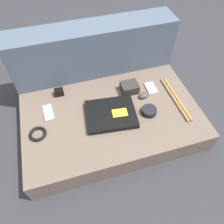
{
  "coord_description": "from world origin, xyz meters",
  "views": [
    {
      "loc": [
        -0.23,
        -0.78,
        1.2
      ],
      "look_at": [
        0.0,
        0.0,
        0.17
      ],
      "focal_mm": 35.0,
      "sensor_mm": 36.0,
      "label": 1
    }
  ],
  "objects": [
    {
      "name": "speaker_puck",
      "position": [
        0.22,
        -0.05,
        0.16
      ],
      "size": [
        0.09,
        0.09,
        0.03
      ],
      "color": "black",
      "rests_on": "couch_seat"
    },
    {
      "name": "couch_seat",
      "position": [
        0.0,
        0.0,
        0.07
      ],
      "size": [
        1.08,
        0.66,
        0.15
      ],
      "color": "#7A6656",
      "rests_on": "ground_plane"
    },
    {
      "name": "phone_black",
      "position": [
        -0.37,
        0.12,
        0.15
      ],
      "size": [
        0.06,
        0.13,
        0.01
      ],
      "rotation": [
        0.0,
        0.0,
        0.06
      ],
      "color": "#B7B7BC",
      "rests_on": "couch_seat"
    },
    {
      "name": "phone_silver",
      "position": [
        0.31,
        0.13,
        0.15
      ],
      "size": [
        0.07,
        0.1,
        0.01
      ],
      "rotation": [
        0.0,
        0.0,
        -0.03
      ],
      "color": "silver",
      "rests_on": "couch_seat"
    },
    {
      "name": "drumstick_pair",
      "position": [
        0.43,
        -0.0,
        0.16
      ],
      "size": [
        0.04,
        0.38,
        0.02
      ],
      "rotation": [
        0.0,
        0.0,
        0.01
      ],
      "color": "tan",
      "rests_on": "couch_seat"
    },
    {
      "name": "cable_coil",
      "position": [
        -0.45,
        -0.02,
        0.16
      ],
      "size": [
        0.1,
        0.1,
        0.02
      ],
      "color": "black",
      "rests_on": "couch_seat"
    },
    {
      "name": "charger_brick",
      "position": [
        -0.28,
        0.25,
        0.17
      ],
      "size": [
        0.06,
        0.04,
        0.05
      ],
      "color": "black",
      "rests_on": "couch_seat"
    },
    {
      "name": "camera_pouch",
      "position": [
        0.17,
        0.16,
        0.18
      ],
      "size": [
        0.11,
        0.09,
        0.06
      ],
      "color": "#38332D",
      "rests_on": "couch_seat"
    },
    {
      "name": "ground_plane",
      "position": [
        0.0,
        0.0,
        0.0
      ],
      "size": [
        8.0,
        8.0,
        0.0
      ],
      "primitive_type": "plane",
      "color": "#38383D"
    },
    {
      "name": "computer_mouse",
      "position": [
        0.24,
        0.08,
        0.16
      ],
      "size": [
        0.08,
        0.06,
        0.03
      ],
      "rotation": [
        0.0,
        0.0,
        0.23
      ],
      "color": "#4C4C51",
      "rests_on": "couch_seat"
    },
    {
      "name": "laptop",
      "position": [
        -0.01,
        -0.01,
        0.16
      ],
      "size": [
        0.32,
        0.27,
        0.03
      ],
      "rotation": [
        0.0,
        0.0,
        -0.12
      ],
      "color": "black",
      "rests_on": "couch_seat"
    },
    {
      "name": "couch_backrest",
      "position": [
        0.0,
        0.43,
        0.24
      ],
      "size": [
        1.08,
        0.2,
        0.49
      ],
      "color": "slate",
      "rests_on": "ground_plane"
    }
  ]
}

